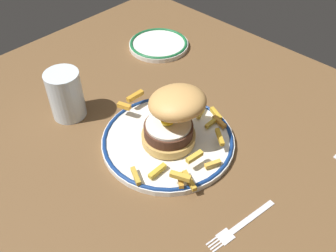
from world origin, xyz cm
name	(u,v)px	position (x,y,z in cm)	size (l,w,h in cm)	color
ground_plane	(201,150)	(0.00, 0.00, -2.00)	(117.45, 86.36, 4.00)	brown
dinner_plate	(168,140)	(-4.83, -4.54, 0.84)	(26.33, 26.33, 1.60)	white
burger	(173,116)	(-3.92, -4.08, 7.50)	(11.86, 12.68, 12.05)	tan
fries_pile	(179,136)	(-2.69, -3.76, 2.78)	(25.08, 25.14, 2.98)	gold
water_glass	(66,97)	(-26.16, -12.95, 4.72)	(7.15, 7.15, 10.64)	silver
side_plate	(159,44)	(-31.56, 19.76, 0.83)	(15.95, 15.95, 1.60)	silver
fork	(241,225)	(16.72, -9.96, 0.18)	(3.75, 14.43, 0.36)	silver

